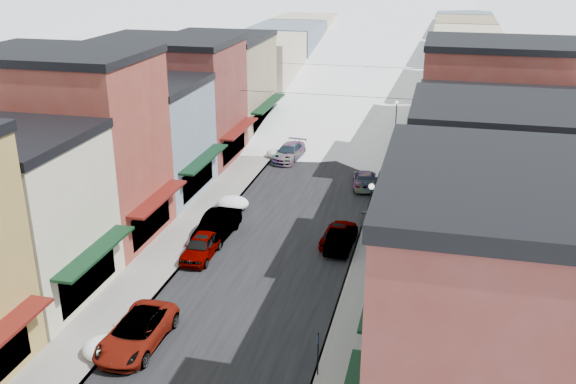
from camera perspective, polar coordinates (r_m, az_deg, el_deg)
The scene contains 35 objects.
road at distance 77.84m, azimuth 6.11°, elevation 7.20°, with size 10.00×160.00×0.01m, color black.
sidewalk_left at distance 78.91m, azimuth 1.32°, elevation 7.55°, with size 3.20×160.00×0.15m, color gray.
sidewalk_right at distance 77.29m, azimuth 11.00°, elevation 6.88°, with size 3.20×160.00×0.15m, color gray.
curb_left at distance 78.60m, azimuth 2.43°, elevation 7.49°, with size 0.10×160.00×0.15m, color slate.
curb_right at distance 77.36m, azimuth 9.84°, elevation 6.97°, with size 0.10×160.00×0.15m, color slate.
bldg_l_cream at distance 38.24m, azimuth -24.26°, elevation -1.92°, with size 11.30×8.20×9.50m.
bldg_l_brick_near at distance 44.17m, azimuth -18.96°, elevation 3.83°, with size 12.30×8.20×12.50m.
bldg_l_grayblue at distance 51.47m, azimuth -13.35°, elevation 4.73°, with size 11.30×9.20×9.00m.
bldg_l_brick_far at distance 59.52m, azimuth -10.48°, elevation 8.11°, with size 13.30×9.20×11.00m.
bldg_l_tan at distance 68.33m, azimuth -6.31°, elevation 9.55°, with size 11.30×11.20×10.00m.
bldg_r_brick_near at distance 22.14m, azimuth 22.51°, elevation -14.25°, with size 12.30×9.20×12.50m.
bldg_r_green at distance 30.50m, azimuth 18.95°, elevation -6.90°, with size 11.30×9.20×9.50m.
bldg_r_blue at distance 38.53m, azimuth 18.05°, elevation -0.09°, with size 11.30×9.20×10.50m.
bldg_r_cream at distance 47.30m, azimuth 17.90°, elevation 2.83°, with size 12.30×9.20×9.00m.
bldg_r_brick_far at distance 55.68m, azimuth 18.03°, elevation 6.81°, with size 13.30×9.20×11.50m.
bldg_r_tan at distance 65.56m, azimuth 16.54°, elevation 8.10°, with size 11.30×11.20×9.50m.
distant_blocks at distance 99.53m, azimuth 8.04°, elevation 12.48°, with size 34.00×55.00×8.00m.
overhead_cables at distance 64.42m, azimuth 4.79°, elevation 9.99°, with size 16.40×15.04×0.04m.
car_white_suv at distance 33.02m, azimuth -13.32°, elevation -12.04°, with size 2.50×5.43×1.51m, color silver.
car_silver_sedan at distance 40.97m, azimuth -7.73°, elevation -4.80°, with size 1.75×4.34×1.48m, color #9C9EA4.
car_dark_hatch at distance 43.44m, azimuth -6.34°, elevation -3.03°, with size 1.79×5.14×1.69m, color black.
car_silver_wagon at distance 59.07m, azimuth 0.09°, elevation 3.56°, with size 2.05×5.04×1.46m, color gray.
car_green_sedan at distance 41.91m, azimuth 4.76°, elevation -4.11°, with size 1.49×4.26×1.40m, color black.
car_gray_suv at distance 42.55m, azimuth 4.50°, elevation -3.64°, with size 1.76×4.37×1.49m, color gray.
car_black_sedan at distance 52.76m, azimuth 6.82°, elevation 1.17°, with size 1.87×4.60×1.33m, color black.
car_lane_silver at distance 74.00m, azimuth 4.97°, elevation 7.12°, with size 1.81×4.51×1.54m, color #9EA0A6.
car_lane_white at distance 82.49m, azimuth 7.63°, elevation 8.50°, with size 2.70×5.86×1.63m, color white.
parking_sign at distance 29.72m, azimuth 2.69°, elevation -13.88°, with size 0.06×0.31×2.25m.
trash_can at distance 45.01m, azimuth 6.84°, elevation -2.36°, with size 0.64×0.64×1.09m.
streetlamp_near at distance 41.00m, azimuth 7.35°, elevation -1.41°, with size 0.37×0.37×4.41m.
streetlamp_far at distance 65.98m, azimuth 9.60°, elevation 6.81°, with size 0.32×0.32×3.85m.
planter_far at distance 30.30m, azimuth 7.80°, elevation -15.63°, with size 0.35×0.35×0.63m, color #375B29.
snow_pile_near at distance 32.74m, azimuth -15.70°, elevation -13.19°, with size 2.35×2.65×0.99m.
snow_pile_mid at distance 48.10m, azimuth -4.87°, elevation -0.99°, with size 2.42×2.69×1.02m.
snow_pile_far at distance 59.57m, azimuth -0.75°, elevation 3.46°, with size 2.35×2.64×0.99m.
Camera 1 is at (9.57, -15.01, 18.46)m, focal length 40.00 mm.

